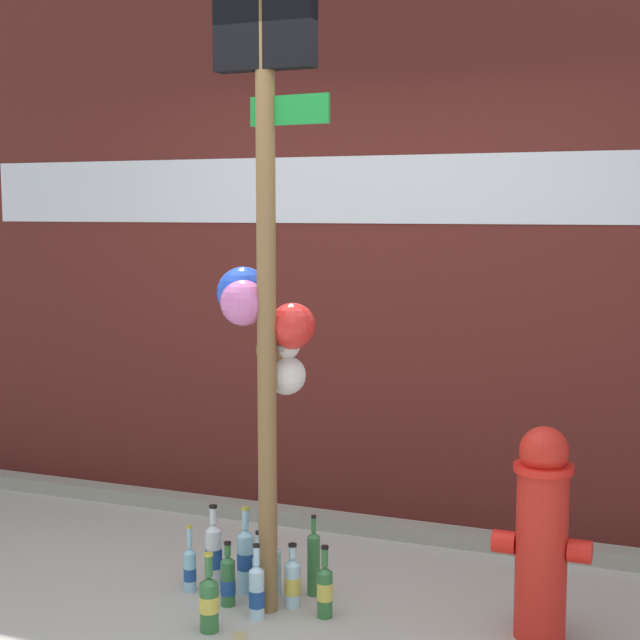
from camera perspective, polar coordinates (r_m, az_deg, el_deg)
The scene contains 17 objects.
building_wall at distance 5.44m, azimuth 4.00°, elevation 6.23°, with size 10.00×0.21×3.42m.
curb_strip at distance 5.33m, azimuth 2.49°, elevation -12.07°, with size 8.00×0.12×0.08m, color gray.
memorial_post at distance 4.10m, azimuth -3.26°, elevation 3.13°, with size 0.55×0.30×2.67m.
fire_hydrant at distance 4.09m, azimuth 13.01°, elevation -12.11°, with size 0.40×0.24×0.88m.
bottle_0 at distance 4.51m, azimuth -2.76°, elevation -14.45°, with size 0.07×0.07×0.32m.
bottle_1 at distance 4.39m, azimuth -1.63°, elevation -15.24°, with size 0.07×0.07×0.29m.
bottle_2 at distance 4.27m, azimuth -3.77°, elevation -15.76°, with size 0.07×0.07×0.33m.
bottle_3 at distance 4.17m, azimuth -6.59°, elevation -16.24°, with size 0.08×0.08×0.34m.
bottle_4 at distance 4.53m, azimuth -4.42°, elevation -13.93°, with size 0.08×0.08×0.40m.
bottle_5 at distance 4.42m, azimuth -5.48°, elevation -15.12°, with size 0.07×0.07×0.29m.
bottle_6 at distance 4.28m, azimuth 0.29°, elevation -15.68°, with size 0.07×0.07×0.32m.
bottle_7 at distance 4.45m, azimuth -3.63°, elevation -14.85°, with size 0.06×0.06×0.32m.
bottle_8 at distance 4.49m, azimuth -0.38°, elevation -14.15°, with size 0.06×0.06×0.37m.
bottle_9 at distance 4.57m, azimuth -6.32°, elevation -13.70°, with size 0.08×0.08×0.40m.
bottle_10 at distance 4.59m, azimuth -7.72°, elevation -14.37°, with size 0.06×0.06×0.31m.
litter_0 at distance 4.16m, azimuth -4.78°, elevation -18.21°, with size 0.10×0.06×0.01m, color tan.
litter_1 at distance 4.33m, azimuth 12.63°, elevation -17.31°, with size 0.10×0.12×0.01m, color tan.
Camera 1 is at (1.65, -3.36, 1.74)m, focal length 54.01 mm.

